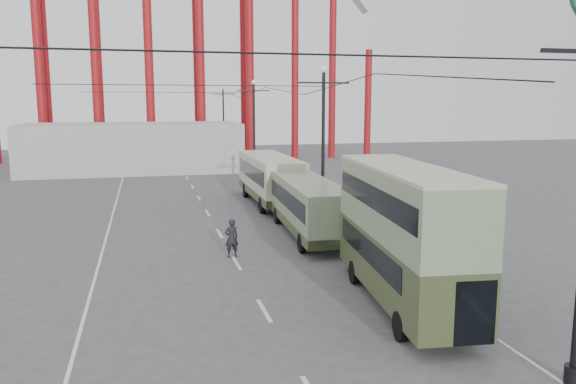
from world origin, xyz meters
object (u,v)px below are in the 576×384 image
object	(u,v)px
double_decker_bus	(403,229)
pedestrian	(232,238)
single_decker_green	(308,204)
single_decker_cream	(270,177)

from	to	relation	value
double_decker_bus	pedestrian	distance (m)	9.38
pedestrian	double_decker_bus	bearing A→B (deg)	112.36
pedestrian	single_decker_green	bearing A→B (deg)	-154.03
single_decker_green	pedestrian	xyz separation A→B (m)	(-4.67, -3.38, -0.79)
double_decker_bus	single_decker_cream	world-z (taller)	double_decker_bus
double_decker_bus	single_decker_green	distance (m)	11.20
pedestrian	single_decker_cream	bearing A→B (deg)	-119.59
single_decker_cream	double_decker_bus	bearing A→B (deg)	-88.99
double_decker_bus	single_decker_green	size ratio (longest dim) A/B	0.88
single_decker_cream	pedestrian	world-z (taller)	single_decker_cream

